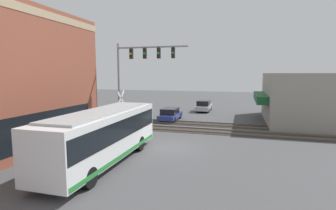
{
  "coord_description": "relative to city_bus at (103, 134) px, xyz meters",
  "views": [
    {
      "loc": [
        -17.63,
        -5.01,
        5.28
      ],
      "look_at": [
        5.48,
        1.62,
        2.37
      ],
      "focal_mm": 28.0,
      "sensor_mm": 36.0,
      "label": 1
    }
  ],
  "objects": [
    {
      "name": "city_bus",
      "position": [
        0.0,
        0.0,
        0.0
      ],
      "size": [
        10.15,
        2.59,
        3.14
      ],
      "color": "white",
      "rests_on": "ground"
    },
    {
      "name": "crossing_signal",
      "position": [
        7.65,
        2.59,
        0.56
      ],
      "size": [
        1.41,
        1.18,
        3.81
      ],
      "color": "gray",
      "rests_on": "ground"
    },
    {
      "name": "pedestrian_at_crossing",
      "position": [
        6.81,
        1.93,
        -0.83
      ],
      "size": [
        0.34,
        0.34,
        1.77
      ],
      "color": "#473828",
      "rests_on": "ground"
    },
    {
      "name": "parked_car_silver",
      "position": [
        23.03,
        -2.6,
        -1.02
      ],
      "size": [
        4.57,
        1.82,
        1.54
      ],
      "color": "#B7B7BC",
      "rests_on": "ground"
    },
    {
      "name": "ground_plane",
      "position": [
        4.23,
        -2.8,
        -1.73
      ],
      "size": [
        120.0,
        120.0,
        0.0
      ],
      "primitive_type": "plane",
      "color": "#4C4C4F"
    },
    {
      "name": "rail_track_near",
      "position": [
        10.23,
        -2.8,
        -1.7
      ],
      "size": [
        2.6,
        60.0,
        0.15
      ],
      "color": "#332D28",
      "rests_on": "ground"
    },
    {
      "name": "traffic_signal_gantry",
      "position": [
        8.6,
        1.26,
        4.21
      ],
      "size": [
        0.42,
        6.57,
        7.97
      ],
      "color": "gray",
      "rests_on": "ground"
    },
    {
      "name": "parked_car_blue",
      "position": [
        14.77,
        -0.0,
        -1.08
      ],
      "size": [
        4.45,
        1.82,
        1.41
      ],
      "color": "navy",
      "rests_on": "ground"
    },
    {
      "name": "rail_track_far",
      "position": [
        13.43,
        -2.8,
        -1.7
      ],
      "size": [
        2.6,
        60.0,
        0.15
      ],
      "color": "#332D28",
      "rests_on": "ground"
    },
    {
      "name": "shop_building",
      "position": [
        17.77,
        -14.09,
        0.92
      ],
      "size": [
        12.39,
        8.88,
        5.3
      ],
      "color": "gray",
      "rests_on": "ground"
    }
  ]
}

